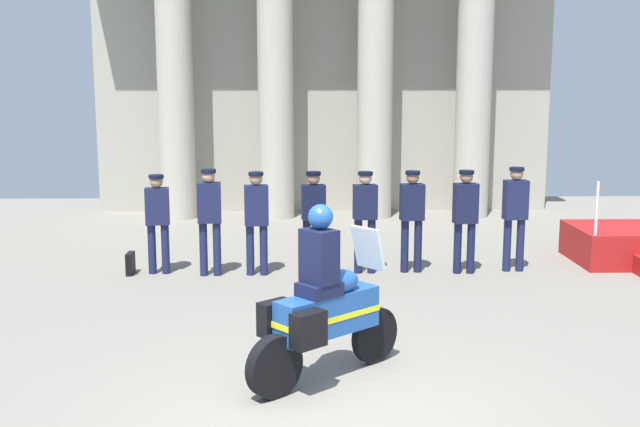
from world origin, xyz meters
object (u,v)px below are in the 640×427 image
at_px(officer_in_row_3, 314,214).
at_px(briefcase_on_ground, 130,264).
at_px(officer_in_row_4, 365,213).
at_px(officer_in_row_6, 465,213).
at_px(officer_in_row_1, 209,213).
at_px(officer_in_row_2, 256,215).
at_px(officer_in_row_7, 515,210).
at_px(officer_in_row_5, 412,213).
at_px(officer_in_row_0, 158,216).
at_px(motorcycle_with_rider, 323,308).

xyz_separation_m(officer_in_row_3, briefcase_on_ground, (-3.01, 0.05, -0.82)).
relative_size(officer_in_row_3, officer_in_row_4, 1.00).
bearing_deg(officer_in_row_6, officer_in_row_1, -5.84).
bearing_deg(officer_in_row_3, officer_in_row_2, -3.21).
bearing_deg(officer_in_row_7, officer_in_row_5, -5.66).
relative_size(officer_in_row_0, officer_in_row_5, 0.97).
height_order(officer_in_row_1, officer_in_row_3, officer_in_row_1).
height_order(officer_in_row_2, officer_in_row_6, officer_in_row_6).
height_order(officer_in_row_1, officer_in_row_5, officer_in_row_1).
bearing_deg(officer_in_row_4, officer_in_row_7, 175.13).
bearing_deg(officer_in_row_2, officer_in_row_4, 176.38).
xyz_separation_m(officer_in_row_0, officer_in_row_4, (3.39, -0.05, 0.03)).
bearing_deg(officer_in_row_6, briefcase_on_ground, -7.13).
distance_m(officer_in_row_4, officer_in_row_7, 2.49).
bearing_deg(motorcycle_with_rider, officer_in_row_0, 77.77).
height_order(officer_in_row_0, officer_in_row_7, officer_in_row_7).
bearing_deg(officer_in_row_5, officer_in_row_6, 166.63).
bearing_deg(motorcycle_with_rider, officer_in_row_6, 20.87).
xyz_separation_m(officer_in_row_3, officer_in_row_5, (1.62, 0.08, -0.00)).
height_order(officer_in_row_0, officer_in_row_3, officer_in_row_3).
bearing_deg(officer_in_row_4, briefcase_on_ground, -6.53).
relative_size(officer_in_row_7, briefcase_on_ground, 4.84).
distance_m(officer_in_row_3, officer_in_row_6, 2.48).
bearing_deg(briefcase_on_ground, officer_in_row_7, 0.43).
xyz_separation_m(officer_in_row_5, officer_in_row_6, (0.86, -0.11, 0.01)).
bearing_deg(officer_in_row_4, officer_in_row_3, -4.07).
bearing_deg(officer_in_row_3, briefcase_on_ground, -7.22).
xyz_separation_m(officer_in_row_1, officer_in_row_7, (5.01, 0.16, 0.00)).
bearing_deg(officer_in_row_0, officer_in_row_4, 172.81).
height_order(officer_in_row_1, officer_in_row_7, same).
relative_size(officer_in_row_2, briefcase_on_ground, 4.71).
xyz_separation_m(officer_in_row_2, officer_in_row_7, (4.26, 0.15, 0.03)).
xyz_separation_m(officer_in_row_1, officer_in_row_2, (0.76, 0.01, -0.03)).
xyz_separation_m(officer_in_row_6, briefcase_on_ground, (-5.49, 0.08, -0.83)).
xyz_separation_m(officer_in_row_5, motorcycle_with_rider, (-1.61, -4.68, -0.20)).
xyz_separation_m(officer_in_row_0, officer_in_row_2, (1.62, -0.13, 0.03)).
height_order(officer_in_row_4, motorcycle_with_rider, motorcycle_with_rider).
bearing_deg(officer_in_row_6, motorcycle_with_rider, 55.31).
height_order(motorcycle_with_rider, briefcase_on_ground, motorcycle_with_rider).
distance_m(officer_in_row_3, motorcycle_with_rider, 4.61).
relative_size(officer_in_row_2, officer_in_row_6, 0.99).
height_order(officer_in_row_7, motorcycle_with_rider, motorcycle_with_rider).
xyz_separation_m(officer_in_row_1, officer_in_row_4, (2.53, 0.10, -0.03)).
height_order(officer_in_row_5, officer_in_row_6, officer_in_row_6).
height_order(officer_in_row_1, officer_in_row_4, officer_in_row_1).
xyz_separation_m(officer_in_row_0, officer_in_row_6, (5.02, -0.12, 0.04)).
distance_m(officer_in_row_5, officer_in_row_6, 0.87).
distance_m(officer_in_row_1, officer_in_row_5, 3.30).
xyz_separation_m(officer_in_row_4, officer_in_row_6, (1.63, -0.06, 0.01)).
bearing_deg(officer_in_row_6, officer_in_row_2, -5.98).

